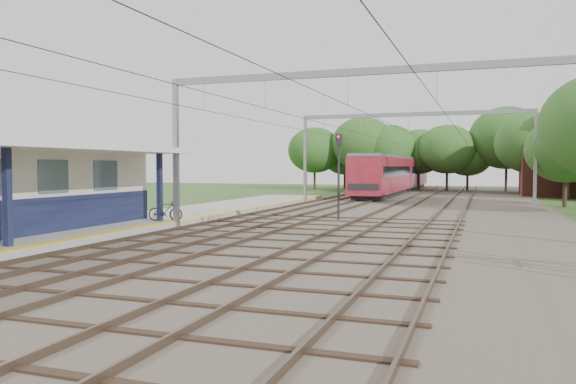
% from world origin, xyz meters
% --- Properties ---
extents(ballast_bed, '(18.00, 90.00, 0.10)m').
position_xyz_m(ballast_bed, '(4.00, 30.00, 0.05)').
color(ballast_bed, '#473D33').
rests_on(ballast_bed, ground).
extents(platform, '(5.00, 52.00, 0.35)m').
position_xyz_m(platform, '(-7.50, 14.00, 0.17)').
color(platform, gray).
rests_on(platform, ground).
extents(yellow_stripe, '(0.45, 52.00, 0.01)m').
position_xyz_m(yellow_stripe, '(-5.25, 14.00, 0.35)').
color(yellow_stripe, yellow).
rests_on(yellow_stripe, platform).
extents(rail_tracks, '(11.80, 88.00, 0.15)m').
position_xyz_m(rail_tracks, '(1.50, 30.00, 0.18)').
color(rail_tracks, brown).
rests_on(rail_tracks, ballast_bed).
extents(catenary_system, '(17.22, 88.00, 7.00)m').
position_xyz_m(catenary_system, '(3.39, 25.28, 5.51)').
color(catenary_system, gray).
rests_on(catenary_system, ground).
extents(tree_band, '(31.72, 30.88, 8.82)m').
position_xyz_m(tree_band, '(3.84, 57.12, 4.92)').
color(tree_band, '#382619').
rests_on(tree_band, ground).
extents(house_far, '(8.00, 6.12, 8.66)m').
position_xyz_m(house_far, '(16.00, 52.00, 3.23)').
color(house_far, brown).
rests_on(house_far, ground).
extents(bicycle, '(1.72, 0.87, 0.99)m').
position_xyz_m(bicycle, '(-5.60, 15.00, 0.85)').
color(bicycle, black).
rests_on(bicycle, platform).
extents(train, '(2.98, 37.09, 3.91)m').
position_xyz_m(train, '(-0.50, 54.76, 2.18)').
color(train, black).
rests_on(train, ballast_bed).
extents(signal_post, '(0.33, 0.28, 4.64)m').
position_xyz_m(signal_post, '(1.35, 20.83, 2.99)').
color(signal_post, black).
rests_on(signal_post, ground).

